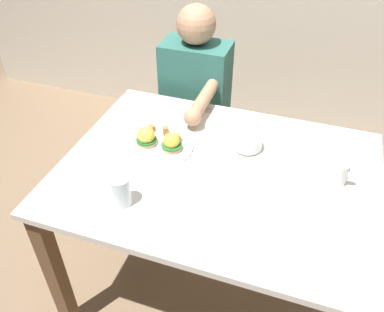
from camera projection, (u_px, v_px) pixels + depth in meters
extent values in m
plane|color=#7F664C|center=(212.00, 282.00, 1.99)|extent=(6.00, 6.00, 0.00)
cube|color=white|center=(218.00, 172.00, 1.53)|extent=(1.20, 0.90, 0.03)
cube|color=#3F7F51|center=(182.00, 250.00, 1.23)|extent=(1.20, 0.06, 0.00)
cube|color=#3F7F51|center=(242.00, 116.00, 1.82)|extent=(1.20, 0.06, 0.00)
cube|color=brown|center=(56.00, 274.00, 1.61)|extent=(0.06, 0.06, 0.71)
cube|color=brown|center=(139.00, 157.00, 2.20)|extent=(0.06, 0.06, 0.71)
cube|color=brown|center=(347.00, 203.00, 1.92)|extent=(0.06, 0.06, 0.71)
cylinder|color=white|center=(160.00, 146.00, 1.63)|extent=(0.27, 0.27, 0.01)
cylinder|color=tan|center=(147.00, 142.00, 1.63)|extent=(0.08, 0.08, 0.02)
cylinder|color=#236028|center=(146.00, 140.00, 1.62)|extent=(0.08, 0.08, 0.01)
sphere|color=yellow|center=(146.00, 135.00, 1.60)|extent=(0.07, 0.07, 0.07)
cylinder|color=tan|center=(172.00, 147.00, 1.60)|extent=(0.08, 0.08, 0.02)
cylinder|color=#286B2D|center=(172.00, 145.00, 1.59)|extent=(0.08, 0.08, 0.01)
sphere|color=yellow|center=(172.00, 141.00, 1.58)|extent=(0.06, 0.06, 0.06)
cube|color=#AD7038|center=(166.00, 131.00, 1.67)|extent=(0.03, 0.03, 0.04)
cube|color=#B77A42|center=(148.00, 132.00, 1.67)|extent=(0.04, 0.04, 0.03)
cube|color=#B77A42|center=(178.00, 138.00, 1.64)|extent=(0.03, 0.03, 0.03)
cube|color=#AD7038|center=(151.00, 129.00, 1.69)|extent=(0.04, 0.04, 0.03)
cylinder|color=white|center=(247.00, 147.00, 1.63)|extent=(0.10, 0.10, 0.01)
cylinder|color=white|center=(247.00, 142.00, 1.61)|extent=(0.12, 0.12, 0.04)
cube|color=#EA6B70|center=(243.00, 144.00, 1.61)|extent=(0.03, 0.03, 0.02)
cube|color=#B7E093|center=(245.00, 144.00, 1.60)|extent=(0.03, 0.03, 0.03)
cube|color=#B7E093|center=(244.00, 135.00, 1.62)|extent=(0.03, 0.03, 0.03)
cube|color=#F4DB66|center=(245.00, 139.00, 1.63)|extent=(0.04, 0.04, 0.03)
cube|color=#EA6B70|center=(248.00, 138.00, 1.62)|extent=(0.04, 0.04, 0.03)
cube|color=#F4A85B|center=(251.00, 143.00, 1.60)|extent=(0.03, 0.03, 0.02)
cylinder|color=white|center=(336.00, 173.00, 1.44)|extent=(0.08, 0.08, 0.09)
cylinder|color=black|center=(339.00, 164.00, 1.41)|extent=(0.07, 0.07, 0.01)
torus|color=white|center=(349.00, 175.00, 1.43)|extent=(0.06, 0.02, 0.06)
cube|color=silver|center=(195.00, 234.00, 1.28)|extent=(0.12, 0.04, 0.00)
cube|color=silver|center=(219.00, 236.00, 1.27)|extent=(0.04, 0.03, 0.00)
cylinder|color=silver|center=(121.00, 191.00, 1.35)|extent=(0.07, 0.07, 0.11)
cylinder|color=silver|center=(121.00, 194.00, 1.36)|extent=(0.06, 0.06, 0.08)
cylinder|color=#33333D|center=(175.00, 166.00, 2.34)|extent=(0.11, 0.11, 0.45)
cylinder|color=#33333D|center=(205.00, 173.00, 2.29)|extent=(0.11, 0.11, 0.45)
cube|color=#2D665B|center=(196.00, 89.00, 2.09)|extent=(0.34, 0.20, 0.50)
sphere|color=tan|center=(196.00, 24.00, 1.88)|extent=(0.19, 0.19, 0.19)
cylinder|color=tan|center=(203.00, 100.00, 1.81)|extent=(0.06, 0.30, 0.06)
sphere|color=tan|center=(193.00, 117.00, 1.70)|extent=(0.08, 0.08, 0.08)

